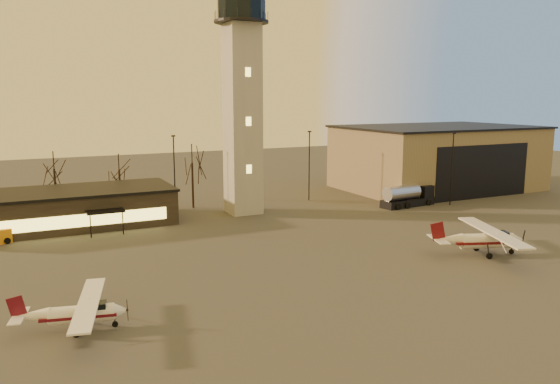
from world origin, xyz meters
The scene contains 9 objects.
ground centered at (0.00, 0.00, 0.00)m, with size 220.00×220.00×0.00m, color #3C3A38.
control_tower centered at (0.00, 30.00, 16.33)m, with size 6.80×6.80×32.60m.
hangar centered at (36.00, 33.98, 5.15)m, with size 30.60×20.60×10.30m.
terminal centered at (-21.99, 31.98, 2.16)m, with size 25.40×12.20×4.30m.
light_poles centered at (0.50, 31.00, 5.41)m, with size 58.50×12.25×10.14m.
tree_row centered at (-13.70, 39.16, 5.94)m, with size 37.20×9.20×8.80m.
cessna_front centered at (13.88, 1.76, 1.16)m, with size 9.90×12.06×3.40m.
cessna_rear centered at (-23.13, 0.68, 0.92)m, with size 7.77×9.75×2.69m.
fuel_truck centered at (22.10, 24.00, 1.20)m, with size 8.39×3.37×3.04m.
Camera 1 is at (-26.28, -35.17, 15.10)m, focal length 35.00 mm.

